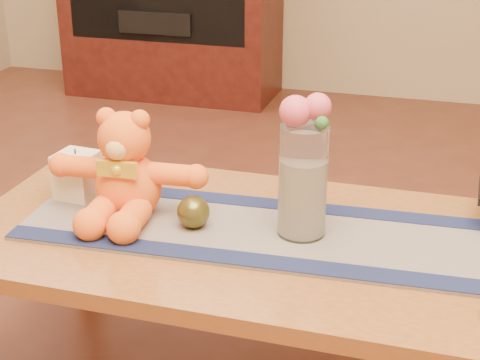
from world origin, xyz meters
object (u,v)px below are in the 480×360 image
(glass_vase, at_px, (303,181))
(teddy_bear, at_px, (127,165))
(bronze_ball, at_px, (193,212))
(pillar_candle, at_px, (77,175))

(glass_vase, bearing_deg, teddy_bear, -178.47)
(teddy_bear, xyz_separation_m, glass_vase, (0.42, 0.01, 0.01))
(bronze_ball, bearing_deg, pillar_candle, 166.47)
(pillar_candle, distance_m, bronze_ball, 0.35)
(pillar_candle, bearing_deg, bronze_ball, -13.53)
(glass_vase, distance_m, bronze_ball, 0.27)
(teddy_bear, distance_m, bronze_ball, 0.20)
(glass_vase, xyz_separation_m, bronze_ball, (-0.25, -0.04, -0.09))
(teddy_bear, xyz_separation_m, bronze_ball, (0.18, -0.03, -0.09))
(pillar_candle, xyz_separation_m, bronze_ball, (0.34, -0.08, -0.02))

